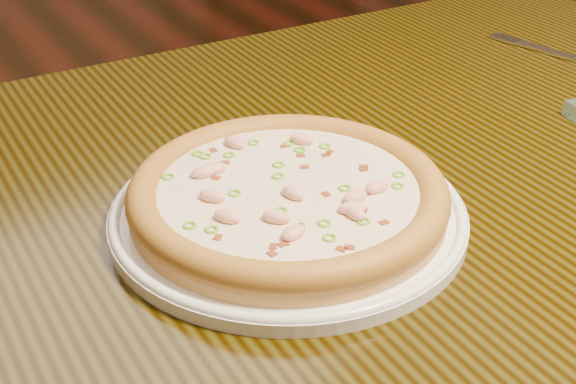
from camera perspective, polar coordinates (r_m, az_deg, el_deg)
hero_table at (r=0.87m, az=5.26°, el=-3.85°), size 1.20×0.80×0.75m
plate at (r=0.72m, az=-0.00°, el=-1.46°), size 0.32×0.32×0.02m
pizza at (r=0.71m, az=-0.00°, el=-0.21°), size 0.28×0.28×0.03m
fork at (r=1.15m, az=18.16°, el=9.47°), size 0.06×0.17×0.00m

